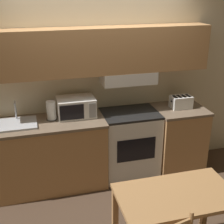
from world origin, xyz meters
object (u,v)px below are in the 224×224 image
microwave (76,107)px  toaster (181,102)px  paper_towel_roll (51,111)px  dining_table (176,205)px  sink_basin (17,124)px  stove_range (130,143)px

microwave → toaster: bearing=-3.4°
microwave → paper_towel_roll: size_ratio=1.98×
microwave → dining_table: 1.81m
microwave → dining_table: size_ratio=0.44×
toaster → paper_towel_roll: (-1.77, 0.05, 0.03)m
toaster → paper_towel_roll: 1.77m
toaster → sink_basin: (-2.20, -0.01, -0.07)m
microwave → toaster: microwave is taller
toaster → stove_range: bearing=179.2°
toaster → dining_table: toaster is taller
stove_range → paper_towel_roll: size_ratio=3.86×
sink_basin → stove_range: bearing=0.8°
stove_range → microwave: size_ratio=1.95×
stove_range → dining_table: bearing=-92.3°
toaster → sink_basin: 2.20m
microwave → dining_table: bearing=-68.3°
sink_basin → paper_towel_roll: 0.45m
paper_towel_roll → dining_table: bearing=-58.8°
microwave → paper_towel_roll: (-0.32, -0.03, -0.00)m
stove_range → toaster: toaster is taller
microwave → paper_towel_roll: microwave is taller
stove_range → paper_towel_roll: paper_towel_roll is taller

